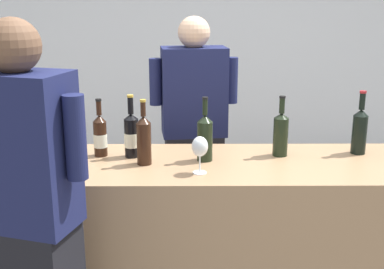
{
  "coord_description": "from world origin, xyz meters",
  "views": [
    {
      "loc": [
        -0.09,
        -2.46,
        1.8
      ],
      "look_at": [
        -0.08,
        0.0,
        1.13
      ],
      "focal_mm": 46.71,
      "sensor_mm": 36.0,
      "label": 1
    }
  ],
  "objects_px": {
    "wine_bottle_4": "(64,141)",
    "wine_bottle_5": "(100,135)",
    "wine_bottle_2": "(360,130)",
    "wine_bottle_3": "(281,133)",
    "wine_bottle_6": "(131,135)",
    "person_server": "(194,149)",
    "wine_bottle_0": "(205,137)",
    "wine_bottle_1": "(144,139)",
    "person_guest": "(31,240)",
    "wine_glass": "(200,148)"
  },
  "relations": [
    {
      "from": "person_server",
      "to": "wine_bottle_0",
      "type": "bearing_deg",
      "value": -85.74
    },
    {
      "from": "wine_bottle_1",
      "to": "wine_bottle_6",
      "type": "distance_m",
      "value": 0.15
    },
    {
      "from": "wine_bottle_6",
      "to": "wine_bottle_5",
      "type": "bearing_deg",
      "value": 173.9
    },
    {
      "from": "wine_bottle_4",
      "to": "wine_glass",
      "type": "height_order",
      "value": "wine_bottle_4"
    },
    {
      "from": "wine_bottle_4",
      "to": "wine_bottle_6",
      "type": "relative_size",
      "value": 0.92
    },
    {
      "from": "wine_bottle_5",
      "to": "person_guest",
      "type": "xyz_separation_m",
      "value": [
        -0.16,
        -0.74,
        -0.23
      ]
    },
    {
      "from": "person_guest",
      "to": "person_server",
      "type": "bearing_deg",
      "value": 63.31
    },
    {
      "from": "wine_bottle_4",
      "to": "wine_glass",
      "type": "xyz_separation_m",
      "value": [
        0.7,
        -0.18,
        0.02
      ]
    },
    {
      "from": "wine_bottle_2",
      "to": "wine_bottle_3",
      "type": "relative_size",
      "value": 1.06
    },
    {
      "from": "wine_bottle_3",
      "to": "wine_bottle_5",
      "type": "xyz_separation_m",
      "value": [
        -0.97,
        0.0,
        -0.01
      ]
    },
    {
      "from": "wine_bottle_3",
      "to": "wine_glass",
      "type": "xyz_separation_m",
      "value": [
        -0.44,
        -0.28,
        0.0
      ]
    },
    {
      "from": "wine_bottle_3",
      "to": "wine_bottle_4",
      "type": "xyz_separation_m",
      "value": [
        -1.14,
        -0.1,
        -0.01
      ]
    },
    {
      "from": "wine_bottle_0",
      "to": "wine_glass",
      "type": "height_order",
      "value": "wine_bottle_0"
    },
    {
      "from": "wine_bottle_2",
      "to": "wine_bottle_6",
      "type": "height_order",
      "value": "wine_bottle_2"
    },
    {
      "from": "wine_bottle_0",
      "to": "wine_bottle_1",
      "type": "distance_m",
      "value": 0.32
    },
    {
      "from": "wine_bottle_6",
      "to": "person_server",
      "type": "xyz_separation_m",
      "value": [
        0.34,
        0.61,
        -0.27
      ]
    },
    {
      "from": "wine_bottle_3",
      "to": "wine_bottle_5",
      "type": "bearing_deg",
      "value": 179.96
    },
    {
      "from": "wine_bottle_1",
      "to": "person_guest",
      "type": "xyz_separation_m",
      "value": [
        -0.41,
        -0.6,
        -0.25
      ]
    },
    {
      "from": "wine_bottle_4",
      "to": "wine_bottle_6",
      "type": "bearing_deg",
      "value": 13.42
    },
    {
      "from": "person_guest",
      "to": "wine_glass",
      "type": "bearing_deg",
      "value": 33.89
    },
    {
      "from": "person_server",
      "to": "wine_bottle_2",
      "type": "bearing_deg",
      "value": -31.89
    },
    {
      "from": "wine_bottle_2",
      "to": "person_server",
      "type": "relative_size",
      "value": 0.21
    },
    {
      "from": "wine_bottle_5",
      "to": "wine_bottle_6",
      "type": "xyz_separation_m",
      "value": [
        0.17,
        -0.02,
        0.01
      ]
    },
    {
      "from": "wine_bottle_2",
      "to": "person_guest",
      "type": "bearing_deg",
      "value": -153.57
    },
    {
      "from": "wine_bottle_4",
      "to": "person_guest",
      "type": "xyz_separation_m",
      "value": [
        0.01,
        -0.65,
        -0.23
      ]
    },
    {
      "from": "wine_bottle_1",
      "to": "wine_glass",
      "type": "bearing_deg",
      "value": -26.18
    },
    {
      "from": "wine_bottle_0",
      "to": "wine_bottle_3",
      "type": "relative_size",
      "value": 1.03
    },
    {
      "from": "wine_bottle_5",
      "to": "wine_bottle_6",
      "type": "relative_size",
      "value": 0.93
    },
    {
      "from": "wine_bottle_5",
      "to": "wine_glass",
      "type": "relative_size",
      "value": 1.69
    },
    {
      "from": "wine_glass",
      "to": "person_guest",
      "type": "height_order",
      "value": "person_guest"
    },
    {
      "from": "wine_bottle_0",
      "to": "wine_bottle_4",
      "type": "relative_size",
      "value": 1.09
    },
    {
      "from": "wine_bottle_1",
      "to": "wine_bottle_2",
      "type": "relative_size",
      "value": 0.97
    },
    {
      "from": "wine_bottle_1",
      "to": "wine_bottle_5",
      "type": "height_order",
      "value": "wine_bottle_1"
    },
    {
      "from": "wine_bottle_4",
      "to": "wine_bottle_5",
      "type": "bearing_deg",
      "value": 30.41
    },
    {
      "from": "wine_bottle_1",
      "to": "person_server",
      "type": "distance_m",
      "value": 0.83
    },
    {
      "from": "wine_bottle_6",
      "to": "wine_bottle_3",
      "type": "bearing_deg",
      "value": 1.25
    },
    {
      "from": "person_server",
      "to": "wine_bottle_6",
      "type": "bearing_deg",
      "value": -119.06
    },
    {
      "from": "wine_bottle_1",
      "to": "person_server",
      "type": "xyz_separation_m",
      "value": [
        0.26,
        0.73,
        -0.28
      ]
    },
    {
      "from": "wine_bottle_1",
      "to": "wine_bottle_4",
      "type": "xyz_separation_m",
      "value": [
        -0.42,
        0.04,
        -0.02
      ]
    },
    {
      "from": "wine_bottle_2",
      "to": "wine_bottle_1",
      "type": "bearing_deg",
      "value": -171.34
    },
    {
      "from": "wine_bottle_0",
      "to": "wine_glass",
      "type": "xyz_separation_m",
      "value": [
        -0.03,
        -0.2,
        -0.0
      ]
    },
    {
      "from": "wine_bottle_2",
      "to": "wine_glass",
      "type": "relative_size",
      "value": 1.88
    },
    {
      "from": "wine_bottle_3",
      "to": "person_guest",
      "type": "relative_size",
      "value": 0.19
    },
    {
      "from": "wine_bottle_0",
      "to": "person_guest",
      "type": "bearing_deg",
      "value": -137.47
    },
    {
      "from": "wine_bottle_2",
      "to": "wine_bottle_4",
      "type": "relative_size",
      "value": 1.12
    },
    {
      "from": "wine_bottle_1",
      "to": "person_server",
      "type": "height_order",
      "value": "person_server"
    },
    {
      "from": "wine_bottle_1",
      "to": "wine_bottle_5",
      "type": "bearing_deg",
      "value": 150.12
    },
    {
      "from": "wine_bottle_5",
      "to": "wine_bottle_3",
      "type": "bearing_deg",
      "value": -0.04
    },
    {
      "from": "wine_bottle_5",
      "to": "wine_glass",
      "type": "height_order",
      "value": "wine_bottle_5"
    },
    {
      "from": "wine_bottle_0",
      "to": "wine_glass",
      "type": "relative_size",
      "value": 1.83
    }
  ]
}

